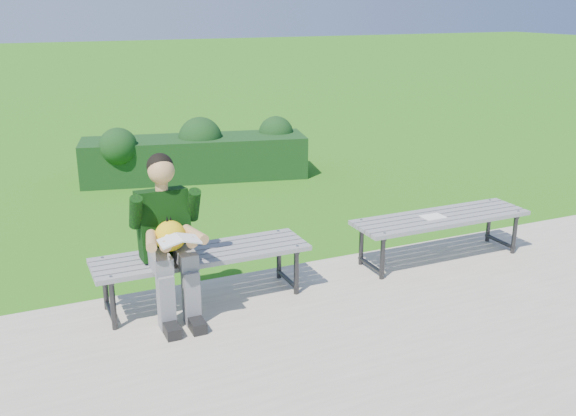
{
  "coord_description": "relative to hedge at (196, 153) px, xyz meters",
  "views": [
    {
      "loc": [
        -2.25,
        -5.24,
        2.45
      ],
      "look_at": [
        -0.0,
        -0.23,
        0.69
      ],
      "focal_mm": 40.0,
      "sensor_mm": 36.0,
      "label": 1
    }
  ],
  "objects": [
    {
      "name": "ground",
      "position": [
        -0.26,
        -3.59,
        -0.37
      ],
      "size": [
        80.0,
        80.0,
        0.0
      ],
      "color": "#227725",
      "rests_on": "ground"
    },
    {
      "name": "hedge",
      "position": [
        0.0,
        0.0,
        0.0
      ],
      "size": [
        3.29,
        1.47,
        0.89
      ],
      "color": "#143C0F",
      "rests_on": "ground"
    },
    {
      "name": "walkway",
      "position": [
        -0.26,
        -5.34,
        -0.36
      ],
      "size": [
        30.0,
        3.5,
        0.02
      ],
      "color": "beige",
      "rests_on": "ground"
    },
    {
      "name": "seated_boy",
      "position": [
        -1.43,
        -4.1,
        0.34
      ],
      "size": [
        0.56,
        0.76,
        1.31
      ],
      "color": "slate",
      "rests_on": "walkway"
    },
    {
      "name": "bench_right",
      "position": [
        1.28,
        -4.04,
        0.04
      ],
      "size": [
        1.8,
        0.5,
        0.46
      ],
      "color": "gray",
      "rests_on": "walkway"
    },
    {
      "name": "paper_sheet",
      "position": [
        1.18,
        -4.04,
        0.1
      ],
      "size": [
        0.22,
        0.16,
        0.01
      ],
      "color": "white",
      "rests_on": "bench_right"
    },
    {
      "name": "bench_left",
      "position": [
        -1.13,
        -4.0,
        0.04
      ],
      "size": [
        1.8,
        0.5,
        0.46
      ],
      "color": "gray",
      "rests_on": "walkway"
    }
  ]
}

